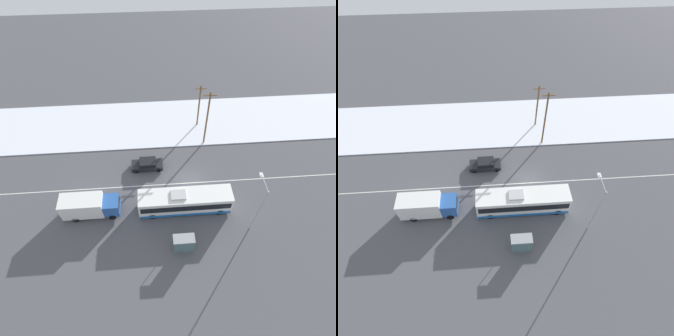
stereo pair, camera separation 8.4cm
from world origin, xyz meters
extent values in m
plane|color=#4C4C51|center=(0.00, 0.00, 0.00)|extent=(120.00, 120.00, 0.00)
cube|color=silver|center=(0.00, 12.73, 0.06)|extent=(80.00, 11.47, 0.12)
cube|color=silver|center=(0.00, 0.00, 0.00)|extent=(60.00, 0.12, 0.00)
cube|color=white|center=(-1.27, -3.90, 1.67)|extent=(11.43, 2.55, 2.79)
cube|color=black|center=(-1.27, -3.90, 2.00)|extent=(10.97, 2.57, 1.06)
cube|color=blue|center=(-1.27, -3.90, 0.53)|extent=(11.32, 2.57, 0.50)
cube|color=#B2B2B2|center=(-2.13, -3.90, 3.18)|extent=(1.80, 1.40, 0.24)
cylinder|color=black|center=(3.04, -5.03, 0.50)|extent=(1.00, 0.28, 1.00)
cylinder|color=black|center=(3.04, -2.76, 0.50)|extent=(1.00, 0.28, 1.00)
cylinder|color=black|center=(-5.39, -5.03, 0.50)|extent=(1.00, 0.28, 1.00)
cylinder|color=black|center=(-5.39, -2.76, 0.50)|extent=(1.00, 0.28, 1.00)
cube|color=silver|center=(-13.78, -3.73, 1.85)|extent=(5.07, 2.30, 2.70)
cube|color=#2856A3|center=(-10.29, -3.73, 1.55)|extent=(1.90, 2.18, 2.11)
cube|color=black|center=(-9.36, -3.73, 1.97)|extent=(0.06, 1.95, 0.93)
cylinder|color=black|center=(-10.29, -4.75, 0.45)|extent=(0.90, 0.26, 0.90)
cylinder|color=black|center=(-10.29, -2.71, 0.45)|extent=(0.90, 0.26, 0.90)
cylinder|color=black|center=(-14.79, -4.75, 0.45)|extent=(0.90, 0.26, 0.90)
cylinder|color=black|center=(-14.79, -2.71, 0.45)|extent=(0.90, 0.26, 0.90)
cube|color=black|center=(-5.84, 3.16, 0.57)|extent=(4.41, 1.80, 0.69)
cube|color=black|center=(-5.73, 3.16, 1.22)|extent=(2.29, 1.66, 0.60)
cube|color=black|center=(-5.73, 3.16, 1.23)|extent=(2.11, 1.69, 0.48)
cylinder|color=black|center=(-7.34, 2.37, 0.32)|extent=(0.64, 0.22, 0.64)
cylinder|color=black|center=(-7.34, 3.95, 0.32)|extent=(0.64, 0.22, 0.64)
cylinder|color=black|center=(-4.23, 2.37, 0.32)|extent=(0.64, 0.22, 0.64)
cylinder|color=black|center=(-4.23, 3.95, 0.32)|extent=(0.64, 0.22, 0.64)
cylinder|color=#23232D|center=(-1.84, -8.16, 0.36)|extent=(0.11, 0.11, 0.72)
cylinder|color=#23232D|center=(-1.62, -8.16, 0.36)|extent=(0.11, 0.11, 0.72)
cube|color=brown|center=(-1.73, -8.16, 1.02)|extent=(0.38, 0.20, 0.60)
sphere|color=tan|center=(-1.73, -8.16, 1.45)|extent=(0.25, 0.25, 0.25)
cylinder|color=brown|center=(-1.97, -8.16, 0.99)|extent=(0.09, 0.09, 0.57)
cylinder|color=brown|center=(-1.50, -8.16, 0.99)|extent=(0.09, 0.09, 0.57)
cube|color=gray|center=(-2.01, -9.05, 2.37)|extent=(2.41, 1.20, 0.06)
cube|color=slate|center=(-2.01, -9.63, 1.20)|extent=(2.32, 0.04, 2.16)
cylinder|color=#474C51|center=(-3.17, -8.49, 1.17)|extent=(0.08, 0.08, 2.34)
cylinder|color=#474C51|center=(-0.84, -8.49, 1.17)|extent=(0.08, 0.08, 2.34)
cylinder|color=#474C51|center=(-3.17, -9.61, 1.17)|extent=(0.08, 0.08, 2.34)
cylinder|color=#474C51|center=(-0.84, -9.61, 1.17)|extent=(0.08, 0.08, 2.34)
cylinder|color=#9EA3A8|center=(6.32, -7.29, 3.97)|extent=(0.14, 0.14, 7.94)
cylinder|color=#9EA3A8|center=(6.32, -6.18, 7.79)|extent=(0.10, 2.22, 0.10)
cube|color=silver|center=(6.32, -5.07, 7.72)|extent=(0.36, 0.60, 0.16)
cylinder|color=brown|center=(3.06, 7.59, 4.64)|extent=(0.24, 0.24, 9.28)
cube|color=brown|center=(3.06, 7.59, 8.78)|extent=(1.80, 0.12, 0.12)
cylinder|color=brown|center=(2.64, 11.83, 3.73)|extent=(0.24, 0.24, 7.47)
cube|color=brown|center=(2.64, 11.83, 6.97)|extent=(1.80, 0.12, 0.12)
camera|label=1|loc=(-4.65, -20.91, 29.35)|focal=28.00mm
camera|label=2|loc=(-4.57, -20.91, 29.35)|focal=28.00mm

